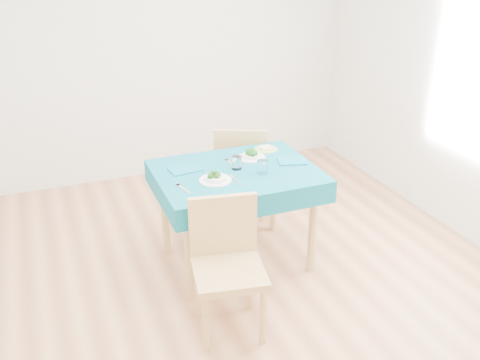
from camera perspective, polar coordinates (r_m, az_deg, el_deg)
name	(u,v)px	position (r m, az deg, el deg)	size (l,w,h in m)	color
room_shell	(240,106)	(3.28, 0.00, 7.94)	(4.02, 4.52, 2.73)	#A56A44
table	(236,217)	(3.99, -0.39, -3.96)	(1.14, 0.86, 0.76)	#09596B
chair_near	(229,257)	(3.23, -1.21, -8.22)	(0.43, 0.47, 1.07)	tan
chair_far	(242,155)	(4.66, 0.18, 2.69)	(0.44, 0.48, 1.10)	tan
bowl_near	(215,177)	(3.65, -2.65, 0.36)	(0.22, 0.22, 0.07)	white
bowl_far	(252,154)	(4.03, 1.24, 2.74)	(0.21, 0.21, 0.06)	white
fork_near	(184,189)	(3.56, -6.04, -0.93)	(0.02, 0.18, 0.00)	silver
knife_near	(236,180)	(3.67, -0.45, 0.03)	(0.02, 0.21, 0.00)	silver
fork_far	(231,163)	(3.94, -0.96, 1.80)	(0.02, 0.18, 0.00)	silver
knife_far	(289,162)	(3.98, 5.28, 1.90)	(0.02, 0.20, 0.00)	silver
napkin_near	(185,169)	(3.85, -5.86, 1.13)	(0.22, 0.16, 0.01)	#0E6476
napkin_far	(292,161)	(3.99, 5.58, 1.99)	(0.21, 0.14, 0.01)	#0E6476
tumbler_center	(237,163)	(3.84, -0.35, 1.85)	(0.07, 0.07, 0.09)	white
tumbler_side	(262,167)	(3.76, 2.40, 1.39)	(0.08, 0.08, 0.10)	white
side_plate	(266,149)	(4.21, 2.80, 3.30)	(0.18, 0.18, 0.01)	#AEBD5C
bread_slice	(266,148)	(4.20, 2.80, 3.45)	(0.09, 0.09, 0.01)	beige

